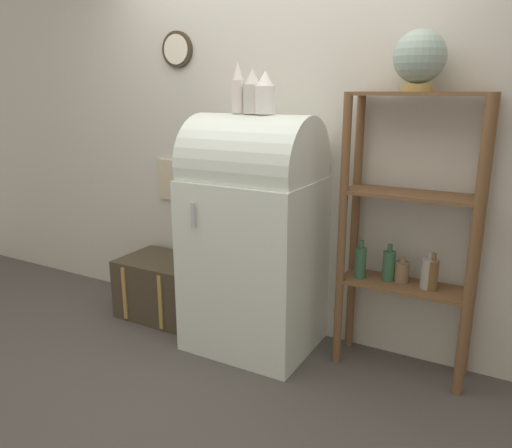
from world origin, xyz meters
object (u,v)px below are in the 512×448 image
Objects in this scene: globe at (420,58)px; vase_center at (252,93)px; vase_left at (238,90)px; suitcase_trunk at (163,287)px; vase_right at (265,94)px; refrigerator at (254,232)px.

globe is 0.94m from vase_center.
globe is at bearing 9.01° from vase_left.
suitcase_trunk is 1.62m from vase_center.
suitcase_trunk is 1.93× the size of globe.
vase_right is (0.18, -0.00, -0.02)m from vase_left.
vase_left is at bearing -178.41° from vase_center.
suitcase_trunk is 2.02× the size of vase_left.
vase_left reaches higher than suitcase_trunk.
globe is 1.05× the size of vase_left.
vase_right is (0.09, -0.00, -0.01)m from vase_center.
vase_right is (0.09, -0.01, 0.84)m from refrigerator.
globe is at bearing 10.99° from vase_right.
suitcase_trunk is 2.33m from globe.
globe reaches higher than suitcase_trunk.
globe is 1.21× the size of vase_center.
refrigerator reaches higher than suitcase_trunk.
globe is 1.03m from vase_left.
globe reaches higher than vase_left.
refrigerator is 6.15× the size of vase_right.
globe is at bearing 9.76° from vase_center.
vase_center is at bearing -4.51° from suitcase_trunk.
refrigerator is 0.85m from vase_right.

